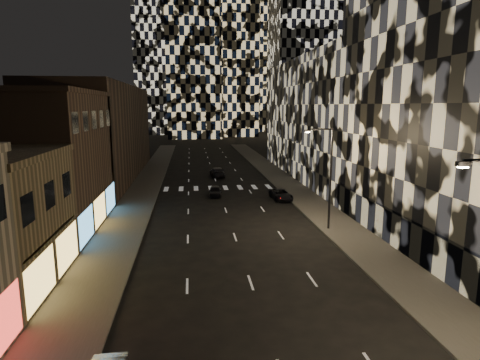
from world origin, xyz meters
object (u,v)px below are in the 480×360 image
object	(u,v)px
car_dark_oncoming	(217,172)
car_dark_midlane	(215,191)
car_dark_rightlane	(281,194)
streetlight_far	(328,171)

from	to	relation	value
car_dark_oncoming	car_dark_midlane	bearing A→B (deg)	82.77
car_dark_midlane	car_dark_oncoming	world-z (taller)	car_dark_oncoming
car_dark_oncoming	car_dark_rightlane	bearing A→B (deg)	109.12
streetlight_far	car_dark_midlane	bearing A→B (deg)	121.13
streetlight_far	car_dark_rightlane	distance (m)	13.18
streetlight_far	car_dark_oncoming	world-z (taller)	streetlight_far
car_dark_midlane	car_dark_oncoming	size ratio (longest dim) A/B	0.73
car_dark_oncoming	car_dark_rightlane	distance (m)	17.79
car_dark_midlane	car_dark_oncoming	xyz separation A→B (m)	(1.19, 13.81, 0.11)
car_dark_midlane	car_dark_rightlane	bearing A→B (deg)	-15.62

